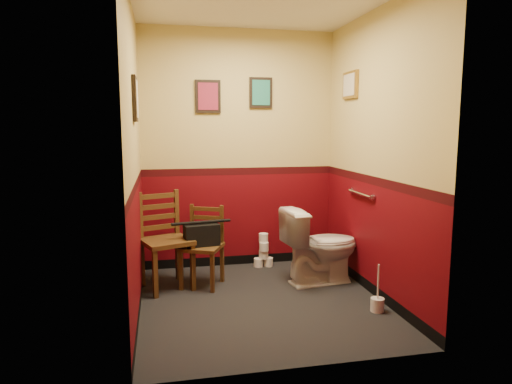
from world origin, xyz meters
TOP-DOWN VIEW (x-y plane):
  - floor at (0.00, 0.00)m, footprint 2.20×2.40m
  - wall_back at (0.00, 1.20)m, footprint 2.20×0.00m
  - wall_front at (0.00, -1.20)m, footprint 2.20×0.00m
  - wall_left at (-1.10, 0.00)m, footprint 0.00×2.40m
  - wall_right at (1.10, 0.00)m, footprint 0.00×2.40m
  - grab_bar at (1.07, 0.25)m, footprint 0.05×0.56m
  - framed_print_back_a at (-0.35, 1.18)m, footprint 0.28×0.04m
  - framed_print_back_b at (0.25, 1.18)m, footprint 0.26×0.04m
  - framed_print_left at (-1.08, 0.10)m, footprint 0.04×0.30m
  - framed_print_right at (1.08, 0.60)m, footprint 0.04×0.34m
  - toilet at (0.72, 0.40)m, footprint 0.84×0.54m
  - toilet_brush at (0.95, -0.43)m, footprint 0.12×0.12m
  - chair_left at (-0.86, 0.59)m, footprint 0.58×0.58m
  - chair_right at (-0.48, 0.58)m, footprint 0.50×0.50m
  - handbag at (-0.50, 0.55)m, footprint 0.37×0.22m
  - tp_stack at (0.26, 1.05)m, footprint 0.23×0.14m

SIDE VIEW (x-z plane):
  - floor at x=0.00m, z-range 0.00..0.00m
  - toilet_brush at x=0.95m, z-range -0.15..0.28m
  - tp_stack at x=0.26m, z-range -0.03..0.36m
  - toilet at x=0.72m, z-range 0.00..0.78m
  - chair_right at x=-0.48m, z-range 0.00..0.82m
  - chair_left at x=-0.86m, z-range 0.00..0.97m
  - handbag at x=-0.50m, z-range 0.41..0.66m
  - grab_bar at x=1.07m, z-range 0.92..0.98m
  - wall_back at x=0.00m, z-range 0.00..2.70m
  - wall_front at x=0.00m, z-range 0.00..2.70m
  - wall_left at x=-1.10m, z-range 0.00..2.70m
  - wall_right at x=1.10m, z-range 0.00..2.70m
  - framed_print_left at x=-1.08m, z-range 1.66..2.04m
  - framed_print_back_a at x=-0.35m, z-range 1.77..2.13m
  - framed_print_back_b at x=0.25m, z-range 1.83..2.17m
  - framed_print_right at x=1.08m, z-range 1.91..2.19m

